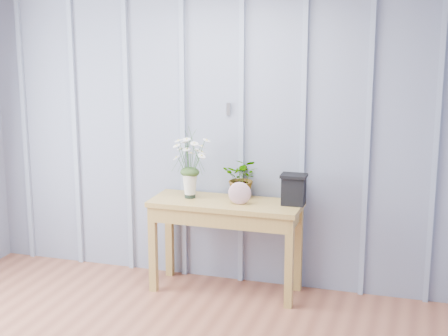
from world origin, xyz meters
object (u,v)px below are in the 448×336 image
(carved_box, at_px, (294,189))
(felt_disc_vessel, at_px, (240,193))
(sideboard, at_px, (226,215))
(daisy_vase, at_px, (190,156))

(carved_box, bearing_deg, felt_disc_vessel, -163.51)
(sideboard, xyz_separation_m, carved_box, (0.53, 0.06, 0.24))
(daisy_vase, bearing_deg, carved_box, 2.78)
(daisy_vase, xyz_separation_m, carved_box, (0.84, 0.04, -0.22))
(sideboard, bearing_deg, felt_disc_vessel, -24.79)
(sideboard, height_order, carved_box, carved_box)
(carved_box, bearing_deg, daisy_vase, -177.22)
(sideboard, height_order, felt_disc_vessel, felt_disc_vessel)
(daisy_vase, relative_size, carved_box, 2.26)
(sideboard, height_order, daisy_vase, daisy_vase)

